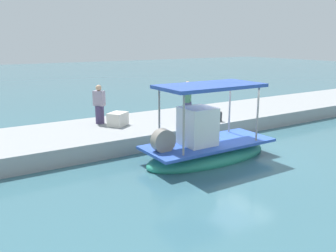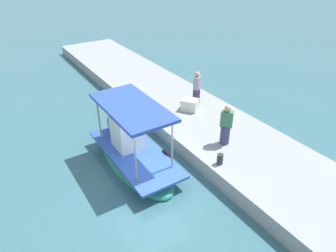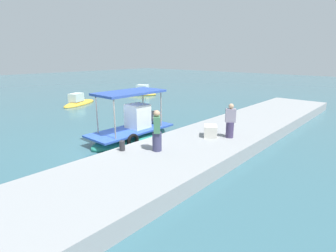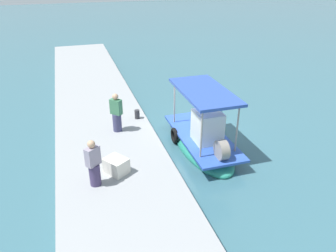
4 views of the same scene
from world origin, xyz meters
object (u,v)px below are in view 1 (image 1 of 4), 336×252
fisherman_by_crate (187,102)px  mooring_bollard (219,117)px  fisherman_near_bollard (99,106)px  cargo_crate (118,119)px  main_fishing_boat (206,147)px

fisherman_by_crate → mooring_bollard: fisherman_by_crate is taller
fisherman_near_bollard → cargo_crate: size_ratio=2.15×
main_fishing_boat → cargo_crate: 4.40m
main_fishing_boat → mooring_bollard: main_fishing_boat is taller
main_fishing_boat → mooring_bollard: 3.53m
fisherman_by_crate → cargo_crate: fisherman_by_crate is taller
fisherman_by_crate → main_fishing_boat: bearing=65.2°
main_fishing_boat → fisherman_by_crate: 3.95m
main_fishing_boat → mooring_bollard: (-2.60, -2.35, 0.39)m
cargo_crate → main_fishing_boat: bearing=112.1°
fisherman_near_bollard → cargo_crate: fisherman_near_bollard is taller
fisherman_near_bollard → mooring_bollard: bearing=152.3°
fisherman_by_crate → fisherman_near_bollard: bearing=-20.1°
mooring_bollard → cargo_crate: (4.24, -1.70, 0.07)m
cargo_crate → fisherman_near_bollard: bearing=-57.8°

